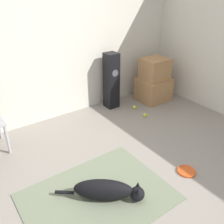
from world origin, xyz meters
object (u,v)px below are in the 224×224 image
Objects in this scene: dog at (107,190)px; floor_speaker at (111,81)px; tennis_ball_by_boxes at (134,107)px; frisbee at (186,171)px; tennis_ball_near_speaker at (145,115)px; cardboard_box_upper at (155,69)px; cardboard_box_lower at (153,89)px.

floor_speaker is at bearing 53.37° from dog.
floor_speaker is 15.31× the size of tennis_ball_by_boxes.
frisbee is 3.48× the size of tennis_ball_near_speaker.
cardboard_box_upper is at bearing 57.75° from frisbee.
cardboard_box_lower is (2.18, 1.57, 0.10)m from dog.
dog is 3.41× the size of frisbee.
cardboard_box_lower is at bearing 23.02° from cardboard_box_upper.
dog reaches higher than tennis_ball_near_speaker.
dog is 11.84× the size of tennis_ball_by_boxes.
frisbee is at bearing -122.49° from cardboard_box_lower.
floor_speaker is 15.31× the size of tennis_ball_near_speaker.
cardboard_box_upper is 0.47× the size of floor_speaker.
cardboard_box_upper is 7.19× the size of tennis_ball_by_boxes.
cardboard_box_lower is 0.42m from cardboard_box_upper.
frisbee is 2.11m from floor_speaker.
tennis_ball_by_boxes is at bearing -170.91° from cardboard_box_upper.
tennis_ball_near_speaker is at bearing -143.72° from cardboard_box_upper.
tennis_ball_by_boxes is at bearing -170.53° from cardboard_box_lower.
dog is at bearing -144.27° from cardboard_box_lower.
tennis_ball_near_speaker is (0.24, -0.68, -0.47)m from floor_speaker.
dog is 1.65× the size of cardboard_box_upper.
tennis_ball_by_boxes is at bearing 42.18° from dog.
cardboard_box_upper is at bearing 36.28° from tennis_ball_near_speaker.
cardboard_box_lower is 1.22× the size of cardboard_box_upper.
dog is 2.69m from cardboard_box_lower.
cardboard_box_upper is at bearing 35.80° from dog.
frisbee is (1.04, -0.22, -0.11)m from dog.
tennis_ball_near_speaker is at bearing 68.16° from frisbee.
floor_speaker is 0.86m from tennis_ball_near_speaker.
frisbee is at bearing -11.87° from dog.
frisbee is at bearing -122.25° from cardboard_box_upper.
floor_speaker is at bearing 109.21° from tennis_ball_near_speaker.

